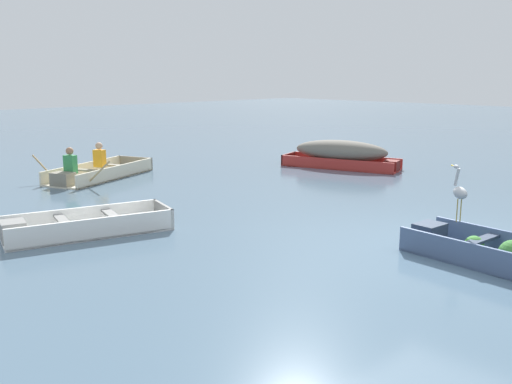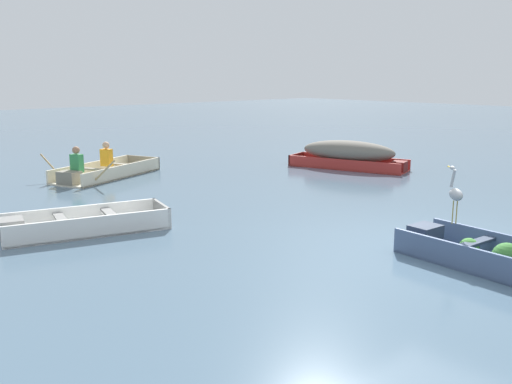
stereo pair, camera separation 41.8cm
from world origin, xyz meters
name	(u,v)px [view 2 (the right image)]	position (x,y,z in m)	size (l,w,h in m)	color
ground_plane	(446,251)	(0.00, 0.00, 0.00)	(80.00, 80.00, 0.00)	slate
dinghy_slate_blue_foreground	(498,258)	(-0.24, -0.90, 0.15)	(1.21, 2.89, 0.43)	#475B7F
skiff_white_near_moored	(79,225)	(-3.65, 4.64, 0.13)	(2.82, 1.62, 0.36)	white
skiff_red_mid_moored	(349,153)	(4.96, 5.85, 0.42)	(1.89, 3.42, 0.78)	#AD2D28
rowboat_cream_with_crew	(102,171)	(-0.91, 9.12, 0.18)	(3.27, 2.60, 0.91)	beige
heron_on_dinghy	(456,193)	(0.03, -0.07, 0.90)	(0.32, 0.42, 0.84)	olive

